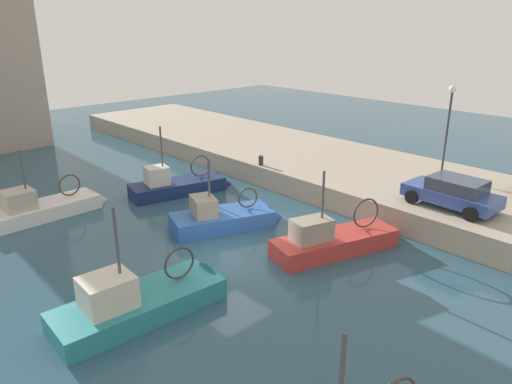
% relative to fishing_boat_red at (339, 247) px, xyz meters
% --- Properties ---
extents(water_surface, '(80.00, 80.00, 0.00)m').
position_rel_fishing_boat_red_xyz_m(water_surface, '(-3.84, 2.50, -0.14)').
color(water_surface, '#2D5166').
rests_on(water_surface, ground).
extents(quay_wall, '(9.00, 56.00, 1.20)m').
position_rel_fishing_boat_red_xyz_m(quay_wall, '(7.66, 2.50, 0.46)').
color(quay_wall, '#ADA08C').
rests_on(quay_wall, ground).
extents(fishing_boat_red, '(6.43, 3.28, 4.39)m').
position_rel_fishing_boat_red_xyz_m(fishing_boat_red, '(0.00, 0.00, 0.00)').
color(fishing_boat_red, '#BC3833').
rests_on(fishing_boat_red, ground).
extents(fishing_boat_white, '(6.25, 2.07, 4.31)m').
position_rel_fishing_boat_red_xyz_m(fishing_boat_white, '(-7.46, 12.20, 0.00)').
color(fishing_boat_white, white).
rests_on(fishing_boat_white, ground).
extents(fishing_boat_blue, '(5.74, 3.57, 4.11)m').
position_rel_fishing_boat_red_xyz_m(fishing_boat_blue, '(-1.77, 5.10, -0.03)').
color(fishing_boat_blue, '#2D60B7').
rests_on(fishing_boat_blue, ground).
extents(fishing_boat_navy, '(6.18, 2.97, 4.69)m').
position_rel_fishing_boat_red_xyz_m(fishing_boat_navy, '(-0.67, 10.48, -0.01)').
color(fishing_boat_navy, navy).
rests_on(fishing_boat_navy, ground).
extents(fishing_boat_teal, '(6.45, 2.47, 4.85)m').
position_rel_fishing_boat_red_xyz_m(fishing_boat_teal, '(-8.22, 1.52, 0.01)').
color(fishing_boat_teal, teal).
rests_on(fishing_boat_teal, ground).
extents(parked_car_blue, '(2.14, 4.11, 1.39)m').
position_rel_fishing_boat_red_xyz_m(parked_car_blue, '(5.15, -2.20, 1.77)').
color(parked_car_blue, '#334C9E').
rests_on(parked_car_blue, quay_wall).
extents(mooring_bollard_north, '(0.28, 0.28, 0.55)m').
position_rel_fishing_boat_red_xyz_m(mooring_bollard_north, '(3.51, 8.50, 1.34)').
color(mooring_bollard_north, '#2D2D33').
rests_on(mooring_bollard_north, quay_wall).
extents(quay_streetlamp, '(0.36, 0.36, 4.83)m').
position_rel_fishing_boat_red_xyz_m(quay_streetlamp, '(9.16, 0.32, 4.32)').
color(quay_streetlamp, '#38383D').
rests_on(quay_streetlamp, quay_wall).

